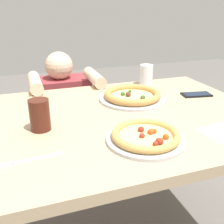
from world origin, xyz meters
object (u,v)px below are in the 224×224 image
at_px(drink_cup_colored, 40,115).
at_px(water_cup_clear, 146,74).
at_px(fork, 28,160).
at_px(cell_phone, 196,95).
at_px(pizza_far, 132,96).
at_px(diner_seated, 64,124).
at_px(pizza_near, 146,136).

height_order(drink_cup_colored, water_cup_clear, drink_cup_colored).
bearing_deg(water_cup_clear, fork, -138.12).
xyz_separation_m(water_cup_clear, fork, (-0.70, -0.63, -0.06)).
xyz_separation_m(drink_cup_colored, cell_phone, (0.81, 0.15, -0.06)).
relative_size(pizza_far, diner_seated, 0.36).
bearing_deg(drink_cup_colored, pizza_near, -32.52).
relative_size(pizza_near, water_cup_clear, 2.37).
bearing_deg(drink_cup_colored, fork, -105.58).
distance_m(pizza_far, diner_seated, 0.73).
height_order(cell_phone, diner_seated, diner_seated).
bearing_deg(diner_seated, drink_cup_colored, -104.11).
relative_size(pizza_near, cell_phone, 1.72).
bearing_deg(pizza_far, cell_phone, -7.55).
bearing_deg(cell_phone, pizza_far, 172.45).
distance_m(drink_cup_colored, diner_seated, 0.89).
height_order(pizza_far, fork, pizza_far).
xyz_separation_m(pizza_far, drink_cup_colored, (-0.46, -0.20, 0.04)).
relative_size(drink_cup_colored, cell_phone, 0.75).
distance_m(pizza_far, cell_phone, 0.35).
relative_size(pizza_far, cell_phone, 2.04).
bearing_deg(pizza_far, pizza_near, -106.97).
bearing_deg(pizza_near, drink_cup_colored, 147.48).
relative_size(fork, cell_phone, 1.26).
distance_m(drink_cup_colored, water_cup_clear, 0.77).
relative_size(pizza_far, fork, 1.62).
bearing_deg(fork, pizza_near, -0.45).
height_order(pizza_near, fork, pizza_near).
bearing_deg(water_cup_clear, diner_seated, 142.43).
relative_size(pizza_far, water_cup_clear, 2.81).
height_order(pizza_near, cell_phone, pizza_near).
bearing_deg(cell_phone, pizza_near, -142.29).
height_order(drink_cup_colored, cell_phone, drink_cup_colored).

